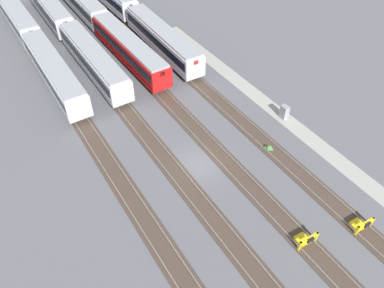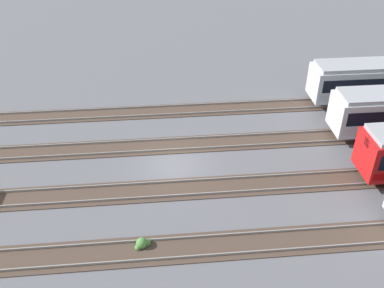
% 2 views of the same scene
% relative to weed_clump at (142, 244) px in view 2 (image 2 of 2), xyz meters
% --- Properties ---
extents(ground_plane, '(400.00, 400.00, 0.00)m').
position_rel_weed_clump_xyz_m(ground_plane, '(2.18, 7.33, -0.24)').
color(ground_plane, '#5B5B60').
extents(rail_track_nearest, '(90.00, 2.24, 0.21)m').
position_rel_weed_clump_xyz_m(rail_track_nearest, '(2.18, -0.38, -0.20)').
color(rail_track_nearest, '#47382D').
rests_on(rail_track_nearest, ground).
extents(rail_track_near_inner, '(90.00, 2.24, 0.21)m').
position_rel_weed_clump_xyz_m(rail_track_near_inner, '(2.18, 4.76, -0.20)').
color(rail_track_near_inner, '#47382D').
rests_on(rail_track_near_inner, ground).
extents(rail_track_middle, '(90.00, 2.24, 0.21)m').
position_rel_weed_clump_xyz_m(rail_track_middle, '(2.18, 9.90, -0.20)').
color(rail_track_middle, '#47382D').
rests_on(rail_track_middle, ground).
extents(rail_track_far_inner, '(90.00, 2.24, 0.21)m').
position_rel_weed_clump_xyz_m(rail_track_far_inner, '(2.18, 15.04, -0.20)').
color(rail_track_far_inner, '#47382D').
rests_on(rail_track_far_inner, ground).
extents(weed_clump, '(0.92, 0.70, 0.64)m').
position_rel_weed_clump_xyz_m(weed_clump, '(0.00, 0.00, 0.00)').
color(weed_clump, '#4C7F3D').
rests_on(weed_clump, ground).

